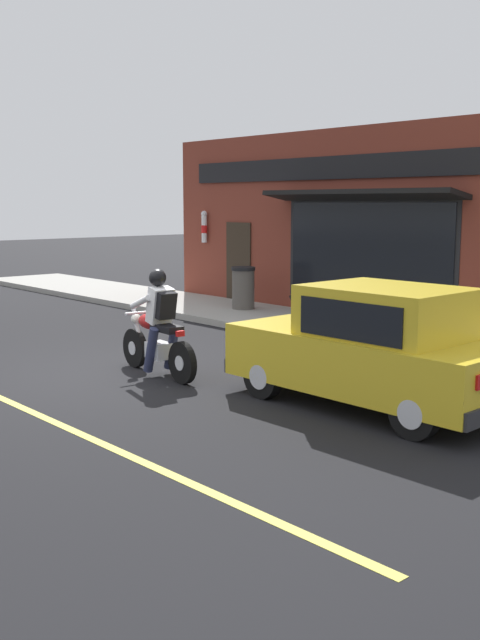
% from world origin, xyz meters
% --- Properties ---
extents(ground_plane, '(80.00, 80.00, 0.00)m').
position_xyz_m(ground_plane, '(0.00, 0.00, 0.00)').
color(ground_plane, black).
extents(sidewalk_curb, '(2.60, 22.00, 0.14)m').
position_xyz_m(sidewalk_curb, '(5.43, 3.00, 0.07)').
color(sidewalk_curb, '#9E9B93').
rests_on(sidewalk_curb, ground).
extents(storefront_building, '(1.25, 10.23, 4.20)m').
position_xyz_m(storefront_building, '(6.96, 1.57, 2.11)').
color(storefront_building, maroon).
rests_on(storefront_building, ground).
extents(motorcycle_with_rider, '(0.60, 2.02, 1.62)m').
position_xyz_m(motorcycle_with_rider, '(0.58, -0.66, 0.68)').
color(motorcycle_with_rider, black).
rests_on(motorcycle_with_rider, ground).
extents(car_hatchback, '(1.69, 3.80, 1.57)m').
position_xyz_m(car_hatchback, '(1.57, -3.95, 0.77)').
color(car_hatchback, black).
rests_on(car_hatchback, ground).
extents(trash_bin, '(0.56, 0.56, 0.98)m').
position_xyz_m(trash_bin, '(5.69, 3.11, 0.64)').
color(trash_bin, '#514C47').
rests_on(trash_bin, sidewalk_curb).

